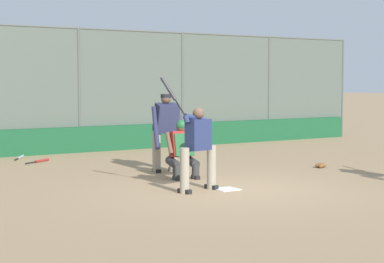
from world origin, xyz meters
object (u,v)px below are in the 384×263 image
(spare_bat_near_backstop, at_px, (20,157))
(fielding_glove_on_dirt, at_px, (321,165))
(spare_bat_third_base_side, at_px, (40,161))
(umpire_home, at_px, (166,130))
(catcher_behind_plate, at_px, (183,148))
(batter_at_plate, at_px, (198,146))

(spare_bat_near_backstop, distance_m, fielding_glove_on_dirt, 7.90)
(spare_bat_near_backstop, relative_size, spare_bat_third_base_side, 1.05)
(umpire_home, height_order, spare_bat_near_backstop, umpire_home)
(catcher_behind_plate, distance_m, umpire_home, 1.08)
(spare_bat_near_backstop, bearing_deg, umpire_home, -124.87)
(catcher_behind_plate, xyz_separation_m, umpire_home, (-0.14, -1.02, 0.32))
(batter_at_plate, bearing_deg, spare_bat_near_backstop, -91.16)
(batter_at_plate, distance_m, fielding_glove_on_dirt, 4.50)
(batter_at_plate, height_order, catcher_behind_plate, batter_at_plate)
(catcher_behind_plate, distance_m, spare_bat_third_base_side, 4.64)
(spare_bat_third_base_side, distance_m, fielding_glove_on_dirt, 7.04)
(batter_at_plate, distance_m, catcher_behind_plate, 1.62)
(batter_at_plate, bearing_deg, fielding_glove_on_dirt, -175.98)
(catcher_behind_plate, bearing_deg, spare_bat_third_base_side, -59.44)
(catcher_behind_plate, bearing_deg, spare_bat_near_backstop, -61.43)
(umpire_home, relative_size, fielding_glove_on_dirt, 5.68)
(spare_bat_near_backstop, height_order, fielding_glove_on_dirt, fielding_glove_on_dirt)
(batter_at_plate, height_order, spare_bat_near_backstop, batter_at_plate)
(catcher_behind_plate, relative_size, spare_bat_third_base_side, 1.62)
(catcher_behind_plate, height_order, spare_bat_near_backstop, catcher_behind_plate)
(umpire_home, distance_m, fielding_glove_on_dirt, 3.86)
(catcher_behind_plate, bearing_deg, umpire_home, -89.61)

